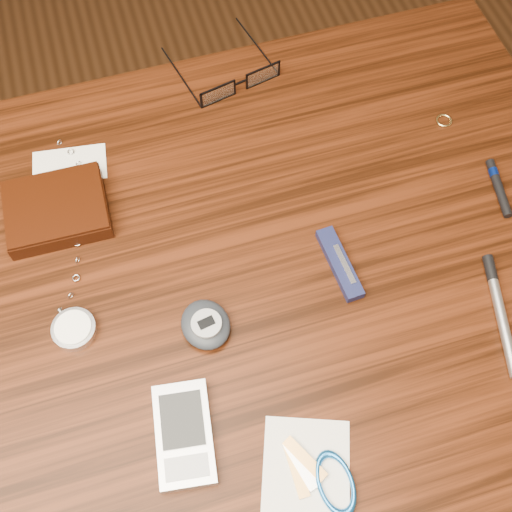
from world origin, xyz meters
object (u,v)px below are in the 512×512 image
Objects in this scene: eyeglasses at (238,81)px; pocket_knife at (340,264)px; desk at (219,314)px; silver_pen at (499,305)px; pocket_watch at (74,323)px; pda_phone at (184,434)px; notepad_keys at (321,475)px; pedometer at (206,324)px; wallet_and_card at (57,209)px.

eyeglasses reaches higher than pocket_knife.
desk is 0.35m from silver_pen.
eyeglasses is 1.04× the size of silver_pen.
eyeglasses is 0.51× the size of pocket_watch.
pda_phone is (0.09, -0.16, 0.00)m from pocket_watch.
eyeglasses reaches higher than notepad_keys.
eyeglasses reaches higher than pedometer.
desk is at bearing 170.72° from pocket_knife.
wallet_and_card is at bearing 137.93° from desk.
pda_phone is at bearing -114.91° from desk.
desk is 0.27m from notepad_keys.
pocket_watch reaches higher than silver_pen.
pedometer reaches higher than pocket_knife.
pocket_watch is at bearing 177.07° from pocket_knife.
wallet_and_card is (-0.16, 0.14, 0.12)m from desk.
eyeglasses is 0.53m from notepad_keys.
desk is at bearing -42.07° from wallet_and_card.
pocket_knife is at bearing -82.87° from eyeglasses.
wallet_and_card is at bearing -153.63° from eyeglasses.
pda_phone reaches higher than desk.
pedometer is at bearing 64.46° from pda_phone.
pocket_knife is (0.22, 0.14, -0.00)m from pda_phone.
notepad_keys is (-0.06, -0.52, -0.01)m from eyeglasses.
pocket_watch is 0.18m from pda_phone.
pocket_watch is at bearing 132.00° from notepad_keys.
pda_phone is at bearing -74.86° from wallet_and_card.
silver_pen is at bearing 24.55° from notepad_keys.
eyeglasses is 0.45m from silver_pen.
pedometer reaches higher than desk.
desk is 3.37× the size of pocket_watch.
pocket_watch reaches higher than notepad_keys.
pedometer is (0.14, -0.05, 0.00)m from pocket_watch.
eyeglasses is at bearing 67.18° from pda_phone.
wallet_and_card is at bearing 105.14° from pda_phone.
wallet_and_card is 2.23× the size of pedometer.
pedometer is (0.05, 0.11, 0.00)m from pda_phone.
silver_pen is at bearing 5.70° from pda_phone.
eyeglasses is 1.23× the size of notepad_keys.
silver_pen is at bearing -64.41° from eyeglasses.
wallet_and_card is 0.44m from notepad_keys.
pocket_knife is (0.04, -0.30, -0.01)m from eyeglasses.
desk is 0.20m from pocket_watch.
pocket_knife is 0.19m from silver_pen.
eyeglasses is (0.27, 0.13, -0.00)m from wallet_and_card.
silver_pen is (0.19, -0.40, -0.01)m from eyeglasses.
desk is 8.75× the size of pda_phone.
pda_phone reaches higher than pocket_watch.
silver_pen is (0.26, 0.12, 0.00)m from notepad_keys.
pocket_watch is 4.21× the size of pedometer.
pocket_watch is 0.48m from silver_pen.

